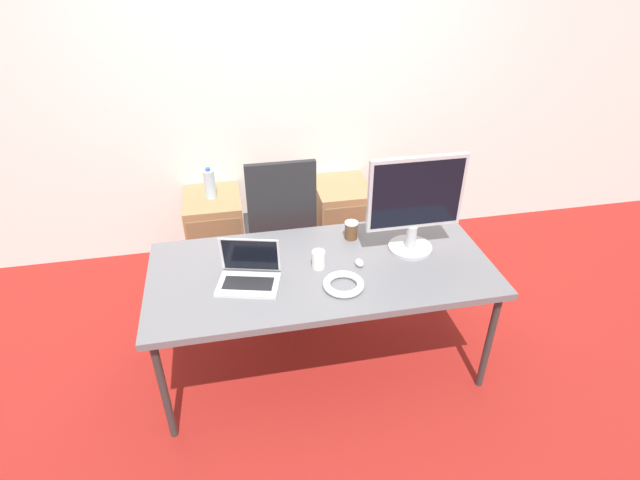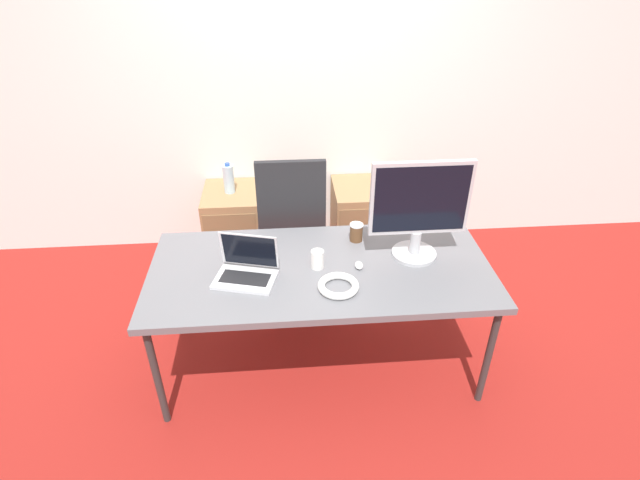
% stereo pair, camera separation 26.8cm
% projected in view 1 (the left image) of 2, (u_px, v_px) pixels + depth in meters
% --- Properties ---
extents(ground_plane, '(14.00, 14.00, 0.00)m').
position_uv_depth(ground_plane, '(321.00, 360.00, 3.15)').
color(ground_plane, maroon).
extents(wall_back, '(10.00, 0.05, 2.60)m').
position_uv_depth(wall_back, '(281.00, 88.00, 3.70)').
color(wall_back, white).
rests_on(wall_back, ground_plane).
extents(desk, '(1.89, 0.87, 0.72)m').
position_uv_depth(desk, '(322.00, 273.00, 2.79)').
color(desk, slate).
rests_on(desk, ground_plane).
extents(office_chair, '(0.56, 0.56, 1.11)m').
position_uv_depth(office_chair, '(281.00, 241.00, 3.53)').
color(office_chair, '#232326').
rests_on(office_chair, ground_plane).
extents(cabinet_left, '(0.42, 0.50, 0.59)m').
position_uv_depth(cabinet_left, '(216.00, 231.00, 3.91)').
color(cabinet_left, '#99754C').
rests_on(cabinet_left, ground_plane).
extents(cabinet_right, '(0.42, 0.50, 0.59)m').
position_uv_depth(cabinet_right, '(342.00, 218.00, 4.07)').
color(cabinet_right, '#99754C').
rests_on(cabinet_right, ground_plane).
extents(water_bottle, '(0.08, 0.08, 0.24)m').
position_uv_depth(water_bottle, '(210.00, 184.00, 3.69)').
color(water_bottle, silver).
rests_on(water_bottle, cabinet_left).
extents(laptop_center, '(0.36, 0.31, 0.23)m').
position_uv_depth(laptop_center, '(249.00, 274.00, 2.62)').
color(laptop_center, silver).
rests_on(laptop_center, desk).
extents(monitor, '(0.55, 0.25, 0.58)m').
position_uv_depth(monitor, '(415.00, 204.00, 2.76)').
color(monitor, '#B7B7BC').
rests_on(monitor, desk).
extents(mouse, '(0.04, 0.07, 0.03)m').
position_uv_depth(mouse, '(359.00, 263.00, 2.77)').
color(mouse, silver).
rests_on(mouse, desk).
extents(coffee_cup_white, '(0.07, 0.07, 0.11)m').
position_uv_depth(coffee_cup_white, '(318.00, 260.00, 2.73)').
color(coffee_cup_white, white).
rests_on(coffee_cup_white, desk).
extents(coffee_cup_brown, '(0.08, 0.08, 0.11)m').
position_uv_depth(coffee_cup_brown, '(351.00, 230.00, 2.99)').
color(coffee_cup_brown, brown).
rests_on(coffee_cup_brown, desk).
extents(cable_coil, '(0.22, 0.22, 0.04)m').
position_uv_depth(cable_coil, '(343.00, 284.00, 2.60)').
color(cable_coil, white).
rests_on(cable_coil, desk).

